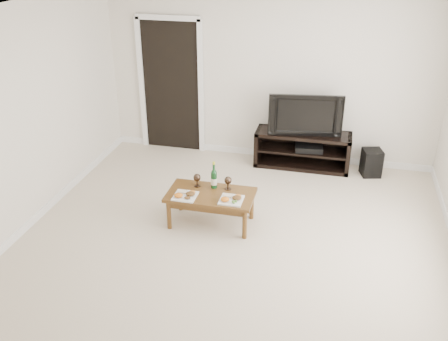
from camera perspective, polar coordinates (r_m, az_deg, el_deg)
floor at (r=5.67m, az=0.43°, el=-9.71°), size 5.50×5.50×0.00m
back_wall at (r=7.58m, az=5.29°, el=10.72°), size 5.00×0.04×2.60m
ceiling at (r=4.63m, az=0.55°, el=17.45°), size 5.00×5.50×0.04m
doorway at (r=7.98m, az=-6.04°, el=9.45°), size 0.90×0.02×2.05m
media_console at (r=7.61m, az=8.94°, el=2.36°), size 1.41×0.45×0.55m
television at (r=7.40m, az=9.26°, el=6.48°), size 1.08×0.29×0.61m
av_receiver at (r=7.58m, az=9.69°, el=2.60°), size 0.43×0.34×0.08m
subwoofer at (r=7.60m, az=16.49°, el=0.88°), size 0.33×0.33×0.40m
coffee_table at (r=6.12m, az=-1.50°, el=-4.35°), size 1.05×0.58×0.42m
plate_left at (r=5.94m, az=-4.47°, el=-2.72°), size 0.27×0.27×0.07m
plate_right at (r=5.84m, az=0.85°, el=-3.18°), size 0.27×0.27×0.07m
wine_bottle at (r=6.06m, az=-1.16°, el=-0.50°), size 0.07×0.07×0.35m
goblet_left at (r=6.14m, az=-3.09°, el=-1.11°), size 0.09×0.09×0.17m
goblet_right at (r=6.07m, az=0.46°, el=-1.44°), size 0.09×0.09×0.17m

